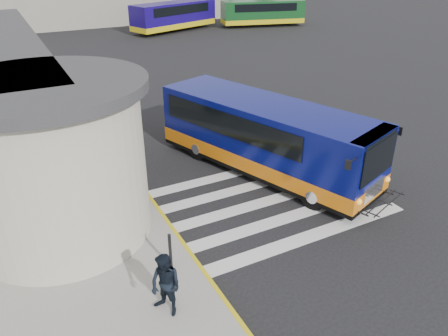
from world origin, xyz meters
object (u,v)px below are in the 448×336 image
pedestrian_a (84,242)px  pedestrian_b (166,285)px  far_bus_b (263,12)px  transit_bus (266,139)px  bollard (170,251)px  far_bus_a (174,15)px

pedestrian_a → pedestrian_b: bearing=178.8°
pedestrian_b → far_bus_b: (24.87, 35.16, 0.51)m
transit_bus → pedestrian_b: 8.42m
bollard → pedestrian_a: bearing=155.1°
pedestrian_b → far_bus_b: bearing=117.4°
pedestrian_b → pedestrian_a: bearing=-178.4°
pedestrian_a → far_bus_a: bearing=-55.7°
far_bus_a → pedestrian_a: bearing=135.2°
pedestrian_b → far_bus_a: size_ratio=0.17×
far_bus_b → far_bus_a: bearing=94.5°
pedestrian_a → far_bus_a: (16.46, 34.41, 0.50)m
pedestrian_b → transit_bus: bearing=103.8°
bollard → far_bus_b: 41.44m
transit_bus → pedestrian_b: transit_bus is taller
transit_bus → bollard: (-5.65, -4.02, -0.64)m
pedestrian_a → far_bus_b: 41.92m
pedestrian_b → far_bus_b: size_ratio=0.18×
pedestrian_b → far_bus_a: bearing=130.4°
transit_bus → bollard: size_ratio=9.25×
transit_bus → far_bus_b: bearing=38.9°
pedestrian_a → bollard: (2.06, -0.95, -0.40)m
far_bus_a → far_bus_b: size_ratio=1.06×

